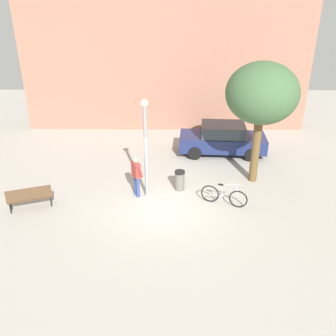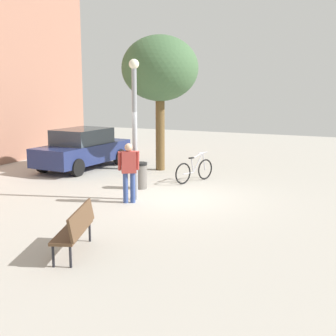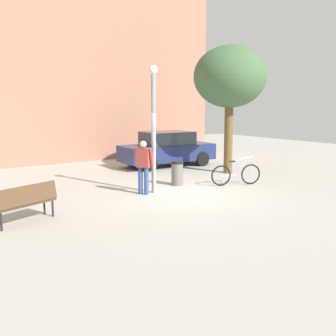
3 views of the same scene
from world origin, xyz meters
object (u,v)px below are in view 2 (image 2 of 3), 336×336
at_px(plaza_tree, 160,69).
at_px(person_by_lamppost, 129,169).
at_px(parked_car_navy, 83,149).
at_px(trash_bin, 141,175).
at_px(lamppost, 135,119).
at_px(park_bench, 76,227).
at_px(bicycle_silver, 195,171).

bearing_deg(plaza_tree, person_by_lamppost, -164.43).
xyz_separation_m(parked_car_navy, trash_bin, (-2.19, -3.70, -0.35)).
bearing_deg(lamppost, person_by_lamppost, -177.74).
height_order(park_bench, plaza_tree, plaza_tree).
distance_m(person_by_lamppost, plaza_tree, 5.79).
relative_size(plaza_tree, trash_bin, 6.03).
distance_m(lamppost, trash_bin, 2.35).
height_order(lamppost, bicycle_silver, lamppost).
xyz_separation_m(person_by_lamppost, plaza_tree, (4.88, 1.36, 2.82)).
bearing_deg(person_by_lamppost, lamppost, 2.26).
xyz_separation_m(bicycle_silver, trash_bin, (-1.67, 1.17, 0.04)).
bearing_deg(person_by_lamppost, bicycle_silver, -10.64).
bearing_deg(parked_car_navy, lamppost, -129.71).
relative_size(lamppost, person_by_lamppost, 2.36).
xyz_separation_m(plaza_tree, trash_bin, (-3.17, -0.82, -3.36)).
height_order(plaza_tree, parked_car_navy, plaza_tree).
xyz_separation_m(lamppost, park_bench, (-4.30, -1.02, -1.76)).
height_order(lamppost, parked_car_navy, lamppost).
height_order(bicycle_silver, parked_car_navy, parked_car_navy).
xyz_separation_m(park_bench, parked_car_navy, (7.80, 5.23, 0.23)).
bearing_deg(lamppost, plaza_tree, 16.69).
bearing_deg(park_bench, parked_car_navy, 33.86).
xyz_separation_m(lamppost, plaza_tree, (4.48, 1.34, 1.48)).
height_order(person_by_lamppost, trash_bin, person_by_lamppost).
bearing_deg(parked_car_navy, plaza_tree, -71.19).
xyz_separation_m(plaza_tree, bicycle_silver, (-1.50, -1.99, -3.40)).
height_order(plaza_tree, bicycle_silver, plaza_tree).
distance_m(person_by_lamppost, parked_car_navy, 5.76).
bearing_deg(plaza_tree, park_bench, -164.95).
xyz_separation_m(person_by_lamppost, bicycle_silver, (3.38, -0.63, -0.58)).
height_order(park_bench, trash_bin, park_bench).
bearing_deg(park_bench, bicycle_silver, 2.89).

